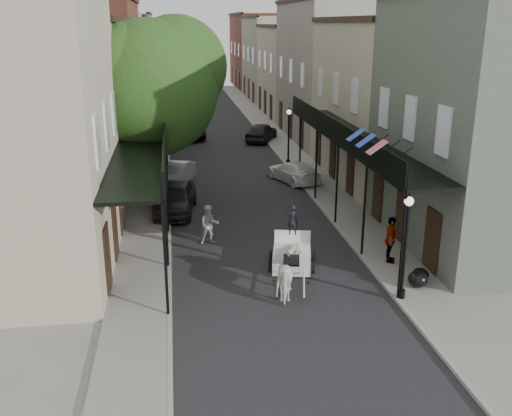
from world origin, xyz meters
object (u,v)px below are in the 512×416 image
object	(u,v)px
pedestrian_sidewalk_left	(154,144)
car_left_far	(185,130)
pedestrian_walking	(209,225)
carriage	(292,239)
horse	(291,273)
lamppost_right_near	(405,247)
lamppost_right_far	(289,136)
car_right_near	(293,172)
tree_far	(161,72)
tree_near	(158,82)
lamppost_left	(164,191)
car_left_mid	(175,175)
car_left_near	(175,198)
pedestrian_sidewalk_right	(391,240)
car_right_far	(261,132)

from	to	relation	value
pedestrian_sidewalk_left	car_left_far	bearing A→B (deg)	-109.08
pedestrian_walking	pedestrian_sidewalk_left	distance (m)	17.54
carriage	pedestrian_sidewalk_left	distance (m)	20.99
horse	lamppost_right_near	bearing A→B (deg)	177.65
lamppost_right_far	car_right_near	bearing A→B (deg)	-97.13
tree_far	horse	size ratio (longest dim) A/B	4.23
lamppost_right_near	horse	size ratio (longest dim) A/B	1.82
tree_near	carriage	xyz separation A→B (m)	(5.14, -8.56, -5.37)
lamppost_right_near	car_right_near	bearing A→B (deg)	91.79
lamppost_left	car_left_mid	bearing A→B (deg)	86.42
horse	car_left_near	world-z (taller)	horse
pedestrian_walking	pedestrian_sidewalk_right	distance (m)	7.77
car_left_far	tree_near	bearing A→B (deg)	-111.73
car_left_mid	lamppost_left	bearing A→B (deg)	-75.56
tree_near	pedestrian_walking	size ratio (longest dim) A/B	5.46
pedestrian_walking	pedestrian_sidewalk_right	world-z (taller)	pedestrian_sidewalk_right
pedestrian_walking	car_left_near	distance (m)	4.79
pedestrian_sidewalk_right	car_left_near	xyz separation A→B (m)	(-8.44, 7.91, -0.28)
horse	car_left_mid	xyz separation A→B (m)	(-3.96, 15.00, -0.16)
tree_far	car_left_near	bearing A→B (deg)	-87.57
carriage	car_left_near	bearing A→B (deg)	134.24
pedestrian_sidewalk_right	pedestrian_walking	bearing A→B (deg)	85.69
lamppost_right_near	pedestrian_sidewalk_left	distance (m)	25.45
pedestrian_sidewalk_right	car_left_far	distance (m)	28.65
pedestrian_walking	pedestrian_sidewalk_right	xyz separation A→B (m)	(7.01, -3.34, 0.19)
pedestrian_sidewalk_right	car_right_far	distance (m)	25.58
lamppost_right_near	car_left_mid	distance (m)	17.81
lamppost_right_near	horse	bearing A→B (deg)	165.03
tree_far	car_right_near	xyz separation A→B (m)	(7.85, -10.18, -5.21)
tree_near	car_left_mid	world-z (taller)	tree_near
lamppost_right_near	car_left_mid	xyz separation A→B (m)	(-7.70, 16.00, -1.35)
tree_far	car_left_mid	bearing A→B (deg)	-86.37
horse	pedestrian_walking	world-z (taller)	pedestrian_walking
tree_far	lamppost_left	world-z (taller)	tree_far
tree_near	car_left_far	distance (m)	19.51
carriage	tree_near	bearing A→B (deg)	133.62
horse	pedestrian_sidewalk_left	xyz separation A→B (m)	(-5.36, 22.74, 0.17)
pedestrian_sidewalk_right	car_right_near	bearing A→B (deg)	26.68
car_right_near	car_right_far	size ratio (longest dim) A/B	0.97
car_left_near	car_right_near	world-z (taller)	car_left_near
horse	carriage	distance (m)	2.69
lamppost_right_far	pedestrian_sidewalk_right	bearing A→B (deg)	-87.48
car_right_far	lamppost_right_near	bearing A→B (deg)	115.33
pedestrian_walking	pedestrian_sidewalk_right	size ratio (longest dim) A/B	0.93
tree_near	lamppost_left	xyz separation A→B (m)	(0.10, -4.18, -4.44)
car_right_far	tree_far	bearing A→B (deg)	41.70
pedestrian_sidewalk_left	lamppost_right_far	bearing A→B (deg)	157.47
pedestrian_sidewalk_left	car_left_near	xyz separation A→B (m)	(1.40, -12.74, -0.25)
lamppost_right_far	pedestrian_sidewalk_left	bearing A→B (deg)	157.64
car_left_near	lamppost_left	bearing A→B (deg)	-91.55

